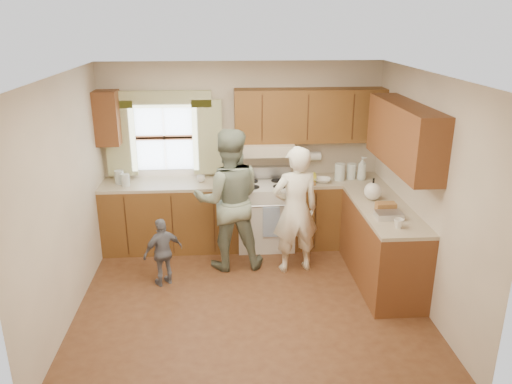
{
  "coord_description": "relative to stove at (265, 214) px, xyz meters",
  "views": [
    {
      "loc": [
        -0.28,
        -4.95,
        3.03
      ],
      "look_at": [
        0.1,
        0.4,
        1.15
      ],
      "focal_mm": 35.0,
      "sensor_mm": 36.0,
      "label": 1
    }
  ],
  "objects": [
    {
      "name": "room",
      "position": [
        -0.3,
        -1.44,
        0.78
      ],
      "size": [
        3.8,
        3.8,
        3.8
      ],
      "color": "#4D2918",
      "rests_on": "ground"
    },
    {
      "name": "stove",
      "position": [
        0.0,
        0.0,
        0.0
      ],
      "size": [
        0.76,
        0.67,
        1.07
      ],
      "color": "silver",
      "rests_on": "ground"
    },
    {
      "name": "kitchen_fixtures",
      "position": [
        0.31,
        -0.36,
        0.37
      ],
      "size": [
        3.8,
        2.25,
        2.15
      ],
      "color": "#4F2D11",
      "rests_on": "ground"
    },
    {
      "name": "woman_left",
      "position": [
        0.3,
        -0.75,
        0.34
      ],
      "size": [
        0.64,
        0.48,
        1.61
      ],
      "primitive_type": "imported",
      "rotation": [
        0.0,
        0.0,
        3.31
      ],
      "color": "white",
      "rests_on": "ground"
    },
    {
      "name": "woman_right",
      "position": [
        -0.51,
        -0.59,
        0.43
      ],
      "size": [
        0.91,
        0.73,
        1.79
      ],
      "primitive_type": "imported",
      "rotation": [
        0.0,
        0.0,
        3.2
      ],
      "color": "#253C2D",
      "rests_on": "ground"
    },
    {
      "name": "child",
      "position": [
        -1.3,
        -1.02,
        -0.05
      ],
      "size": [
        0.53,
        0.43,
        0.84
      ],
      "primitive_type": "imported",
      "rotation": [
        0.0,
        0.0,
        3.69
      ],
      "color": "slate",
      "rests_on": "ground"
    }
  ]
}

